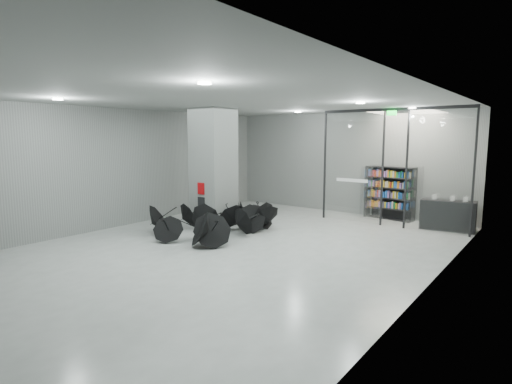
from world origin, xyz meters
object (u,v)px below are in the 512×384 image
Objects in this scene: bookshelf at (390,193)px; shop_counter at (448,215)px; column at (214,168)px; umbrella_cluster at (223,225)px.

bookshelf is 2.31m from shop_counter.
bookshelf reaches higher than shop_counter.
umbrella_cluster is (1.14, -0.83, -1.69)m from column.
column reaches higher than umbrella_cluster.
column is 2.20m from umbrella_cluster.
column is 2.42× the size of shop_counter.
umbrella_cluster is (-5.48, -4.94, -0.19)m from shop_counter.
shop_counter is at bearing 42.01° from umbrella_cluster.
column reaches higher than bookshelf.
bookshelf is 6.52m from umbrella_cluster.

